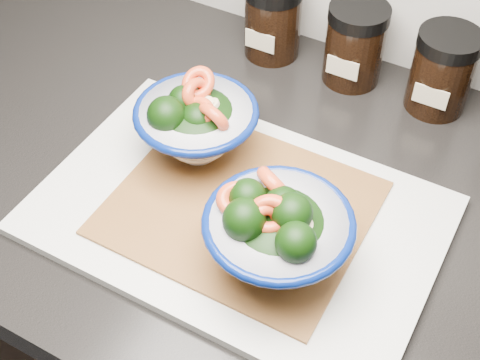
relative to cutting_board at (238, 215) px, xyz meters
The scene contains 8 objects.
countertop 0.12m from the cutting_board, 31.60° to the left, with size 3.50×0.60×0.04m, color black.
cutting_board is the anchor object (origin of this frame).
bamboo_mat 0.01m from the cutting_board, 85.44° to the left, with size 0.28×0.24×0.00m, color #9D632F.
bowl_left 0.12m from the cutting_board, 146.88° to the left, with size 0.15×0.15×0.11m.
bowl_right 0.10m from the cutting_board, 32.66° to the right, with size 0.15×0.15×0.11m.
spice_jar_a 0.33m from the cutting_board, 110.24° to the left, with size 0.08×0.08×0.11m.
spice_jar_b 0.31m from the cutting_board, 87.54° to the left, with size 0.08×0.08×0.11m.
spice_jar_c 0.33m from the cutting_board, 66.07° to the left, with size 0.08×0.08×0.11m.
Camera 1 is at (0.14, 0.96, 1.49)m, focal length 50.00 mm.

